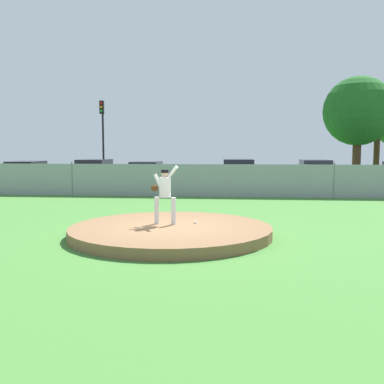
% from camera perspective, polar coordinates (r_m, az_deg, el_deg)
% --- Properties ---
extents(ground_plane, '(80.00, 80.00, 0.00)m').
position_cam_1_polar(ground_plane, '(17.69, -0.03, -2.00)').
color(ground_plane, '#427A33').
extents(asphalt_strip, '(44.00, 7.00, 0.01)m').
position_cam_1_polar(asphalt_strip, '(26.12, 1.73, 0.47)').
color(asphalt_strip, '#2B2B2D').
rests_on(asphalt_strip, ground_plane).
extents(pitchers_mound, '(5.46, 5.46, 0.28)m').
position_cam_1_polar(pitchers_mound, '(11.79, -2.81, -5.17)').
color(pitchers_mound, brown).
rests_on(pitchers_mound, ground_plane).
extents(pitcher_youth, '(0.78, 0.32, 1.63)m').
position_cam_1_polar(pitcher_youth, '(11.94, -3.64, 0.18)').
color(pitcher_youth, silver).
rests_on(pitcher_youth, pitchers_mound).
extents(baseball, '(0.07, 0.07, 0.07)m').
position_cam_1_polar(baseball, '(12.15, 0.43, -3.99)').
color(baseball, white).
rests_on(baseball, pitchers_mound).
extents(chainlink_fence, '(32.86, 0.07, 1.72)m').
position_cam_1_polar(chainlink_fence, '(21.58, 0.97, 1.54)').
color(chainlink_fence, gray).
rests_on(chainlink_fence, ground_plane).
extents(parked_car_teal, '(1.90, 4.34, 1.62)m').
position_cam_1_polar(parked_car_teal, '(26.67, -6.04, 2.21)').
color(parked_car_teal, '#146066').
rests_on(parked_car_teal, ground_plane).
extents(parked_car_navy, '(2.04, 4.56, 1.78)m').
position_cam_1_polar(parked_car_navy, '(26.06, 6.10, 2.28)').
color(parked_car_navy, '#161E4C').
rests_on(parked_car_navy, ground_plane).
extents(parked_car_burgundy, '(1.89, 4.54, 1.75)m').
position_cam_1_polar(parked_car_burgundy, '(27.27, -12.71, 2.29)').
color(parked_car_burgundy, maroon).
rests_on(parked_car_burgundy, ground_plane).
extents(parked_car_white, '(1.95, 4.70, 1.74)m').
position_cam_1_polar(parked_car_white, '(26.79, 15.91, 2.16)').
color(parked_car_white, silver).
rests_on(parked_car_white, ground_plane).
extents(parked_car_charcoal, '(2.13, 4.80, 1.63)m').
position_cam_1_polar(parked_car_charcoal, '(28.81, -20.98, 2.15)').
color(parked_car_charcoal, '#232328').
rests_on(parked_car_charcoal, ground_plane).
extents(traffic_cone_orange, '(0.40, 0.40, 0.55)m').
position_cam_1_polar(traffic_cone_orange, '(30.58, -15.26, 1.51)').
color(traffic_cone_orange, orange).
rests_on(traffic_cone_orange, asphalt_strip).
extents(traffic_light_near, '(0.28, 0.46, 5.73)m').
position_cam_1_polar(traffic_light_near, '(31.22, -11.72, 8.27)').
color(traffic_light_near, black).
rests_on(traffic_light_near, ground_plane).
extents(tree_broad_right, '(4.97, 4.97, 7.61)m').
position_cam_1_polar(tree_broad_right, '(33.80, 21.09, 9.90)').
color(tree_broad_right, '#4C331E').
rests_on(tree_broad_right, ground_plane).
extents(tree_leaning_west, '(3.89, 3.89, 7.28)m').
position_cam_1_polar(tree_leaning_west, '(36.00, 23.38, 9.86)').
color(tree_leaning_west, '#4C331E').
rests_on(tree_leaning_west, ground_plane).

